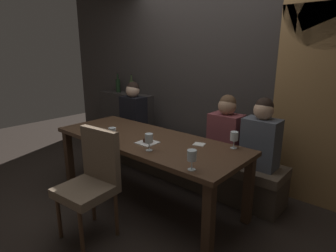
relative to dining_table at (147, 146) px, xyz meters
name	(u,v)px	position (x,y,z in m)	size (l,w,h in m)	color
ground	(148,200)	(0.00, 0.00, -0.65)	(9.00, 9.00, 0.00)	black
back_wall_tiled	(211,62)	(0.00, 1.22, 0.85)	(6.00, 0.12, 3.00)	#383330
arched_door	(321,79)	(1.35, 1.15, 0.71)	(0.90, 0.05, 2.55)	olive
back_counter	(126,121)	(-1.55, 1.04, -0.18)	(1.10, 0.28, 0.95)	#2F2B29
dining_table	(147,146)	(0.00, 0.00, 0.00)	(2.20, 0.84, 0.74)	#412B1C
banquette_bench	(186,163)	(0.00, 0.70, -0.42)	(2.50, 0.44, 0.45)	#40352A
chair_near_side	(92,177)	(0.04, -0.72, -0.09)	(0.48, 0.48, 0.98)	#4C3321
diner_redhead	(133,109)	(-1.00, 0.72, 0.15)	(0.36, 0.24, 0.76)	black
diner_bearded	(226,129)	(0.55, 0.72, 0.14)	(0.36, 0.24, 0.73)	brown
diner_far_end	(261,135)	(0.96, 0.71, 0.15)	(0.36, 0.24, 0.74)	#4C515B
wine_bottle_dark_red	(118,85)	(-1.73, 1.04, 0.42)	(0.08, 0.08, 0.33)	black
wine_bottle_pale_label	(132,87)	(-1.41, 1.06, 0.42)	(0.08, 0.08, 0.33)	#384728
wine_glass_far_left	(234,137)	(0.86, 0.33, 0.20)	(0.08, 0.08, 0.16)	silver
wine_glass_center_back	(192,156)	(0.85, -0.34, 0.20)	(0.08, 0.08, 0.16)	silver
wine_glass_end_left	(149,139)	(0.29, -0.25, 0.20)	(0.08, 0.08, 0.16)	silver
wine_glass_near_left	(112,132)	(-0.13, -0.34, 0.20)	(0.08, 0.08, 0.16)	silver
dessert_plate	(148,142)	(0.13, -0.11, 0.10)	(0.19, 0.19, 0.05)	white
folded_napkin	(199,144)	(0.55, 0.19, 0.09)	(0.11, 0.10, 0.01)	silver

